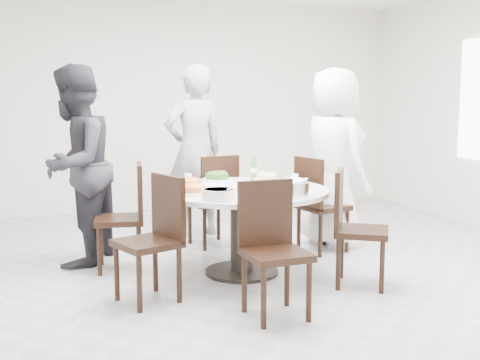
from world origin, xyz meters
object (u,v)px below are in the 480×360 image
object	(u,v)px
diner_right	(333,158)
diner_middle	(194,151)
chair_s	(276,251)
dining_table	(242,231)
chair_se	(362,229)
beverage_bottle	(254,168)
chair_n	(212,200)
soup_bowl	(219,194)
diner_left	(75,166)
chair_ne	(323,204)
rice_bowl	(293,189)
chair_sw	(147,240)
chair_nw	(119,217)

from	to	relation	value
diner_right	diner_middle	bearing A→B (deg)	43.18
diner_middle	chair_s	bearing A→B (deg)	77.32
dining_table	chair_se	world-z (taller)	chair_se
diner_middle	beverage_bottle	bearing A→B (deg)	95.99
chair_n	soup_bowl	distance (m)	1.58
diner_left	chair_ne	bearing A→B (deg)	110.43
diner_left	beverage_bottle	distance (m)	1.65
rice_bowl	beverage_bottle	xyz separation A→B (m)	(-0.00, 0.97, 0.05)
chair_se	soup_bowl	world-z (taller)	chair_se
chair_ne	soup_bowl	world-z (taller)	chair_ne
diner_right	soup_bowl	world-z (taller)	diner_right
chair_n	chair_s	xyz separation A→B (m)	(-0.11, -2.12, 0.00)
chair_n	chair_se	distance (m)	1.86
chair_sw	diner_middle	size ratio (longest dim) A/B	0.51
chair_sw	diner_right	world-z (taller)	diner_right
diner_left	beverage_bottle	xyz separation A→B (m)	(1.63, -0.26, -0.05)
chair_s	chair_se	distance (m)	1.02
chair_nw	chair_sw	world-z (taller)	same
soup_bowl	beverage_bottle	bearing A→B (deg)	57.26
chair_nw	diner_middle	distance (m)	1.51
rice_bowl	soup_bowl	xyz separation A→B (m)	(-0.62, 0.01, -0.01)
dining_table	chair_se	distance (m)	1.04
chair_ne	chair_n	distance (m)	1.15
chair_s	beverage_bottle	world-z (taller)	beverage_bottle
chair_ne	beverage_bottle	xyz separation A→B (m)	(-0.73, 0.02, 0.38)
chair_s	chair_nw	bearing A→B (deg)	116.81
soup_bowl	rice_bowl	bearing A→B (deg)	-1.16
rice_bowl	soup_bowl	distance (m)	0.62
soup_bowl	dining_table	bearing A→B (deg)	53.83
dining_table	chair_n	bearing A→B (deg)	89.31
dining_table	beverage_bottle	world-z (taller)	beverage_bottle
chair_s	beverage_bottle	size ratio (longest dim) A/B	4.33
chair_nw	chair_se	world-z (taller)	same
chair_sw	soup_bowl	xyz separation A→B (m)	(0.56, 0.02, 0.32)
chair_se	beverage_bottle	size ratio (longest dim) A/B	4.33
chair_nw	diner_left	size ratio (longest dim) A/B	0.52
chair_ne	chair_se	bearing A→B (deg)	156.57
rice_bowl	soup_bowl	size ratio (longest dim) A/B	0.96
chair_n	rice_bowl	xyz separation A→B (m)	(0.27, -1.52, 0.33)
chair_n	chair_sw	world-z (taller)	same
chair_n	beverage_bottle	size ratio (longest dim) A/B	4.33
chair_ne	diner_right	xyz separation A→B (m)	(0.19, 0.18, 0.44)
dining_table	chair_ne	bearing A→B (deg)	25.54
dining_table	diner_right	world-z (taller)	diner_right
soup_bowl	chair_ne	bearing A→B (deg)	35.02
chair_se	diner_left	bearing A→B (deg)	89.11
chair_sw	diner_middle	bearing A→B (deg)	135.61
diner_middle	beverage_bottle	world-z (taller)	diner_middle
chair_n	diner_middle	xyz separation A→B (m)	(-0.07, 0.48, 0.47)
dining_table	soup_bowl	size ratio (longest dim) A/B	5.59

